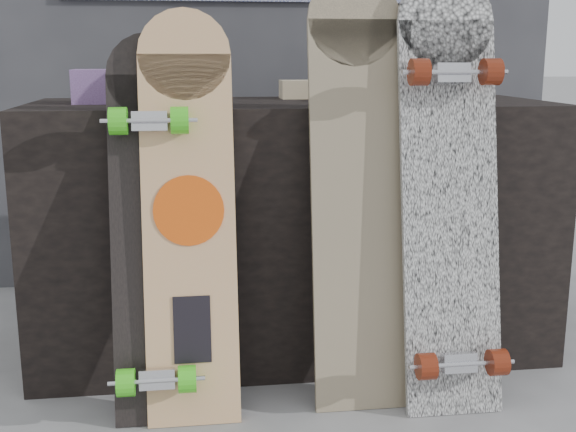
{
  "coord_description": "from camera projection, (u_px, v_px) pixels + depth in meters",
  "views": [
    {
      "loc": [
        -0.32,
        -1.74,
        0.94
      ],
      "look_at": [
        -0.06,
        0.2,
        0.5
      ],
      "focal_mm": 45.0,
      "sensor_mm": 36.0,
      "label": 1
    }
  ],
  "objects": [
    {
      "name": "skateboard_dark",
      "position": [
        153.0,
        223.0,
        1.87
      ],
      "size": [
        0.22,
        0.3,
        1.0
      ],
      "rotation": [
        -0.22,
        0.0,
        0.0
      ],
      "color": "black",
      "rests_on": "ground"
    },
    {
      "name": "merch_box_flat",
      "position": [
        313.0,
        89.0,
        2.4
      ],
      "size": [
        0.22,
        0.1,
        0.06
      ],
      "primitive_type": "cube",
      "color": "#D1B78C",
      "rests_on": "vendor_table"
    },
    {
      "name": "merch_box_purple",
      "position": [
        104.0,
        86.0,
        2.15
      ],
      "size": [
        0.18,
        0.12,
        0.1
      ],
      "primitive_type": "cube",
      "color": "#623A77",
      "rests_on": "vendor_table"
    },
    {
      "name": "vendor_table",
      "position": [
        293.0,
        227.0,
        2.32
      ],
      "size": [
        1.6,
        0.6,
        0.8
      ],
      "primitive_type": "cube",
      "color": "black",
      "rests_on": "ground"
    },
    {
      "name": "longboard_celtic",
      "position": [
        357.0,
        179.0,
        1.93
      ],
      "size": [
        0.25,
        0.22,
        1.16
      ],
      "rotation": [
        -0.18,
        0.0,
        0.0
      ],
      "color": "beige",
      "rests_on": "ground"
    },
    {
      "name": "merch_box_small",
      "position": [
        423.0,
        82.0,
        2.21
      ],
      "size": [
        0.14,
        0.14,
        0.12
      ],
      "primitive_type": "cube",
      "color": "#623A77",
      "rests_on": "vendor_table"
    },
    {
      "name": "longboard_geisha",
      "position": [
        189.0,
        205.0,
        1.87
      ],
      "size": [
        0.24,
        0.24,
        1.06
      ],
      "rotation": [
        -0.21,
        0.0,
        0.0
      ],
      "color": "tan",
      "rests_on": "ground"
    },
    {
      "name": "ground",
      "position": [
        319.0,
        416.0,
        1.92
      ],
      "size": [
        60.0,
        60.0,
        0.0
      ],
      "primitive_type": "plane",
      "color": "slate",
      "rests_on": "ground"
    },
    {
      "name": "booth",
      "position": [
        264.0,
        16.0,
        2.99
      ],
      "size": [
        2.4,
        0.22,
        2.2
      ],
      "color": "#35353A",
      "rests_on": "ground"
    },
    {
      "name": "longboard_cascadia",
      "position": [
        451.0,
        185.0,
        1.92
      ],
      "size": [
        0.26,
        0.31,
        1.16
      ],
      "rotation": [
        -0.2,
        0.0,
        0.0
      ],
      "color": "white",
      "rests_on": "ground"
    }
  ]
}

